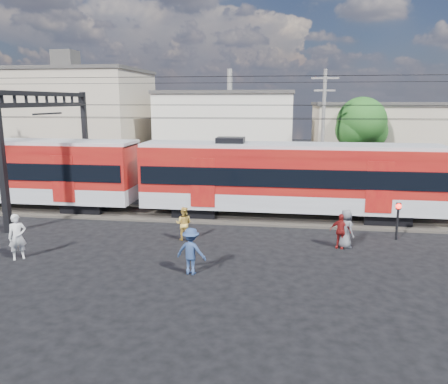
{
  "coord_description": "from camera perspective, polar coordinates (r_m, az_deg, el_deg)",
  "views": [
    {
      "loc": [
        3.6,
        -15.63,
        6.43
      ],
      "look_at": [
        0.63,
        5.0,
        2.06
      ],
      "focal_mm": 35.0,
      "sensor_mm": 36.0,
      "label": 1
    }
  ],
  "objects": [
    {
      "name": "pedestrian_d",
      "position": [
        20.02,
        14.95,
        -4.94
      ],
      "size": [
        0.99,
        0.65,
        1.57
      ],
      "primitive_type": "imported",
      "rotation": [
        0.0,
        0.0,
        -0.32
      ],
      "color": "maroon",
      "rests_on": "ground"
    },
    {
      "name": "rail_far",
      "position": [
        25.42,
        -0.19,
        -2.38
      ],
      "size": [
        70.0,
        0.12,
        0.12
      ],
      "primitive_type": "cube",
      "color": "#59544C",
      "rests_on": "track_bed"
    },
    {
      "name": "building_midwest",
      "position": [
        43.09,
        0.73,
        8.15
      ],
      "size": [
        12.24,
        12.24,
        7.3
      ],
      "color": "beige",
      "rests_on": "ground"
    },
    {
      "name": "track_bed",
      "position": [
        24.74,
        -0.44,
        -3.08
      ],
      "size": [
        70.0,
        3.4,
        0.12
      ],
      "primitive_type": "cube",
      "color": "#2D2823",
      "rests_on": "ground"
    },
    {
      "name": "utility_pole_mid",
      "position": [
        30.78,
        12.79,
        8.02
      ],
      "size": [
        1.8,
        0.24,
        8.5
      ],
      "color": "slate",
      "rests_on": "ground"
    },
    {
      "name": "commuter_train",
      "position": [
        23.97,
        8.96,
        2.03
      ],
      "size": [
        50.3,
        3.08,
        4.17
      ],
      "color": "black",
      "rests_on": "ground"
    },
    {
      "name": "tree_near",
      "position": [
        34.23,
        17.78,
        8.33
      ],
      "size": [
        3.82,
        3.64,
        6.72
      ],
      "color": "#382619",
      "rests_on": "ground"
    },
    {
      "name": "building_mideast",
      "position": [
        41.1,
        22.98,
        6.34
      ],
      "size": [
        16.32,
        10.2,
        6.3
      ],
      "color": "tan",
      "rests_on": "ground"
    },
    {
      "name": "catenary",
      "position": [
        26.65,
        -19.39,
        8.4
      ],
      "size": [
        70.0,
        9.3,
        7.52
      ],
      "color": "black",
      "rests_on": "ground"
    },
    {
      "name": "pedestrian_e",
      "position": [
        20.11,
        15.61,
        -4.65
      ],
      "size": [
        0.93,
        1.01,
        1.74
      ],
      "primitive_type": "imported",
      "rotation": [
        0.0,
        0.0,
        2.16
      ],
      "color": "#535459",
      "rests_on": "ground"
    },
    {
      "name": "ground",
      "position": [
        17.28,
        -4.5,
        -10.04
      ],
      "size": [
        120.0,
        120.0,
        0.0
      ],
      "primitive_type": "plane",
      "color": "black",
      "rests_on": "ground"
    },
    {
      "name": "rail_near",
      "position": [
        23.99,
        -0.71,
        -3.26
      ],
      "size": [
        70.0,
        0.12,
        0.12
      ],
      "primitive_type": "cube",
      "color": "#59544C",
      "rests_on": "track_bed"
    },
    {
      "name": "crossing_signal",
      "position": [
        21.91,
        21.77,
        -2.71
      ],
      "size": [
        0.26,
        0.26,
        1.79
      ],
      "color": "black",
      "rests_on": "ground"
    },
    {
      "name": "pedestrian_a",
      "position": [
        19.9,
        -25.38,
        -5.32
      ],
      "size": [
        0.83,
        0.79,
        1.9
      ],
      "primitive_type": "imported",
      "rotation": [
        0.0,
        0.0,
        0.67
      ],
      "color": "silver",
      "rests_on": "ground"
    },
    {
      "name": "pedestrian_b",
      "position": [
        20.54,
        -5.28,
        -4.12
      ],
      "size": [
        0.78,
        0.62,
        1.59
      ],
      "primitive_type": "imported",
      "rotation": [
        0.0,
        0.0,
        3.12
      ],
      "color": "gold",
      "rests_on": "ground"
    },
    {
      "name": "building_west",
      "position": [
        44.7,
        -19.49,
        8.9
      ],
      "size": [
        14.28,
        10.2,
        9.3
      ],
      "color": "tan",
      "rests_on": "ground"
    },
    {
      "name": "pedestrian_c",
      "position": [
        16.56,
        -4.32,
        -7.7
      ],
      "size": [
        1.26,
        0.87,
        1.79
      ],
      "primitive_type": "imported",
      "rotation": [
        0.0,
        0.0,
        2.95
      ],
      "color": "navy",
      "rests_on": "ground"
    }
  ]
}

